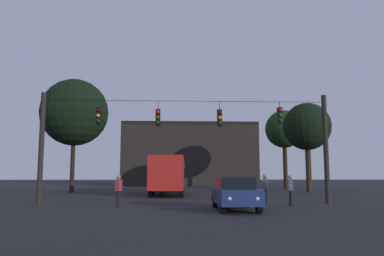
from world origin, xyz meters
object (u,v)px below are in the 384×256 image
car_near_right (235,193)px  tree_behind_building (284,130)px  pedestrian_crossing_left (118,189)px  city_bus (169,172)px  pedestrian_crossing_center (290,188)px  pedestrian_crossing_right (265,187)px  tree_right_far (307,127)px  tree_left_silhouette (74,113)px

car_near_right → tree_behind_building: (9.56, 24.22, 5.89)m
pedestrian_crossing_left → tree_behind_building: tree_behind_building is taller
city_bus → pedestrian_crossing_center: bearing=-61.1°
pedestrian_crossing_right → city_bus: bearing=117.7°
tree_right_far → car_near_right: bearing=-119.4°
tree_behind_building → tree_right_far: size_ratio=1.06×
car_near_right → tree_behind_building: bearing=68.5°
city_bus → pedestrian_crossing_right: bearing=-62.3°
city_bus → car_near_right: (3.34, -14.01, -1.07)m
tree_left_silhouette → tree_right_far: (21.73, 0.29, -1.18)m
pedestrian_crossing_center → tree_left_silhouette: bearing=136.1°
pedestrian_crossing_center → tree_behind_building: 23.76m
car_near_right → tree_left_silhouette: tree_left_silhouette is taller
city_bus → tree_behind_building: bearing=38.4°
pedestrian_crossing_center → tree_behind_building: tree_behind_building is taller
car_near_right → tree_right_far: (9.66, 17.12, 5.29)m
car_near_right → pedestrian_crossing_left: size_ratio=2.70×
city_bus → tree_behind_building: tree_behind_building is taller
tree_behind_building → car_near_right: bearing=-111.5°
pedestrian_crossing_left → pedestrian_crossing_right: pedestrian_crossing_right is taller
car_near_right → pedestrian_crossing_left: 6.07m
pedestrian_crossing_left → tree_right_far: bearing=44.4°
city_bus → tree_right_far: 14.01m
city_bus → pedestrian_crossing_right: 12.02m
pedestrian_crossing_right → car_near_right: bearing=-123.4°
city_bus → pedestrian_crossing_left: bearing=-101.2°
tree_left_silhouette → tree_right_far: size_ratio=1.23×
tree_right_far → tree_behind_building: bearing=90.8°
pedestrian_crossing_left → pedestrian_crossing_right: bearing=9.7°
pedestrian_crossing_left → tree_left_silhouette: tree_left_silhouette is taller
tree_left_silhouette → tree_right_far: 21.76m
pedestrian_crossing_left → pedestrian_crossing_right: 8.07m
city_bus → car_near_right: bearing=-76.6°
car_near_right → pedestrian_crossing_center: pedestrian_crossing_center is taller
pedestrian_crossing_left → pedestrian_crossing_center: 8.98m
pedestrian_crossing_left → pedestrian_crossing_center: size_ratio=0.99×
pedestrian_crossing_center → car_near_right: bearing=-147.8°
tree_behind_building → tree_left_silhouette: bearing=-161.1°
pedestrian_crossing_center → tree_right_far: (6.40, 15.06, 5.18)m
pedestrian_crossing_left → pedestrian_crossing_center: bearing=0.1°
car_near_right → tree_left_silhouette: size_ratio=0.42×
city_bus → tree_left_silhouette: size_ratio=1.07×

